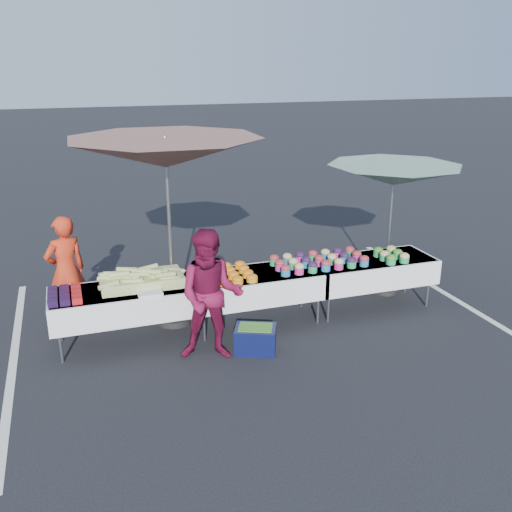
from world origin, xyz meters
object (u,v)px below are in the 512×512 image
object	(u,v)px
table_center	(256,284)
vendor	(66,271)
table_left	(124,301)
customer	(211,296)
umbrella_left	(166,154)
table_right	(371,270)
umbrella_right	(394,176)
storage_bin	(255,338)

from	to	relation	value
table_center	vendor	bearing A→B (deg)	160.67
table_left	vendor	size ratio (longest dim) A/B	1.20
table_center	customer	size ratio (longest dim) A/B	1.12
customer	umbrella_left	distance (m)	1.95
table_center	table_right	world-z (taller)	same
table_left	umbrella_left	world-z (taller)	umbrella_left
table_left	customer	world-z (taller)	customer
customer	umbrella_right	size ratio (longest dim) A/B	0.65
table_left	customer	bearing A→B (deg)	-37.71
vendor	customer	bearing A→B (deg)	114.54
vendor	umbrella_left	bearing A→B (deg)	140.38
table_center	customer	bearing A→B (deg)	-137.90
table_left	table_right	xyz separation A→B (m)	(3.60, 0.00, 0.00)
table_left	table_right	size ratio (longest dim) A/B	1.00
umbrella_right	table_left	bearing A→B (deg)	-174.45
storage_bin	table_left	bearing A→B (deg)	176.75
table_right	customer	size ratio (longest dim) A/B	1.12
vendor	table_right	bearing A→B (deg)	147.60
table_left	customer	size ratio (longest dim) A/B	1.12
customer	storage_bin	size ratio (longest dim) A/B	2.67
umbrella_left	umbrella_right	world-z (taller)	umbrella_left
table_center	storage_bin	size ratio (longest dim) A/B	3.00
customer	vendor	bearing A→B (deg)	154.32
table_left	storage_bin	size ratio (longest dim) A/B	3.00
table_right	vendor	distance (m)	4.37
table_center	vendor	xyz separation A→B (m)	(-2.47, 0.87, 0.19)
table_left	umbrella_left	bearing A→B (deg)	29.45
table_right	vendor	bearing A→B (deg)	168.52
table_center	umbrella_right	distance (m)	2.68
table_right	umbrella_right	bearing A→B (deg)	37.78
table_left	storage_bin	world-z (taller)	table_left
table_left	table_right	bearing A→B (deg)	0.00
umbrella_right	table_right	bearing A→B (deg)	-142.22
table_left	table_center	distance (m)	1.80
umbrella_left	umbrella_right	distance (m)	3.44
umbrella_left	storage_bin	bearing A→B (deg)	-55.11
umbrella_right	storage_bin	bearing A→B (deg)	-155.54
vendor	umbrella_right	xyz separation A→B (m)	(4.79, -0.47, 1.10)
table_left	vendor	xyz separation A→B (m)	(-0.67, 0.87, 0.19)
table_left	customer	xyz separation A→B (m)	(0.97, -0.75, 0.25)
table_right	umbrella_left	xyz separation A→B (m)	(-2.89, 0.40, 1.80)
umbrella_left	table_right	bearing A→B (deg)	-7.88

